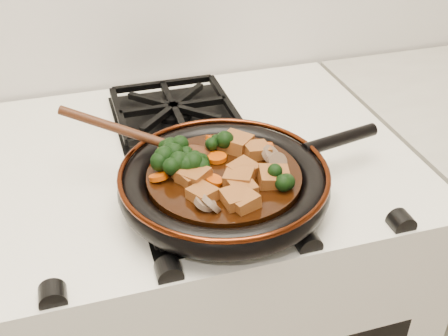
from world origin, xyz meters
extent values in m
cube|color=white|center=(0.00, 1.69, 0.45)|extent=(0.76, 0.60, 0.90)
cylinder|color=black|center=(0.01, 1.53, 0.93)|extent=(0.29, 0.29, 0.01)
torus|color=black|center=(0.01, 1.53, 0.94)|extent=(0.32, 0.32, 0.04)
torus|color=#451909|center=(0.01, 1.53, 0.96)|extent=(0.32, 0.32, 0.01)
cylinder|color=black|center=(0.23, 1.57, 0.96)|extent=(0.14, 0.05, 0.02)
cylinder|color=black|center=(0.01, 1.53, 0.95)|extent=(0.23, 0.23, 0.02)
cube|color=brown|center=(-0.05, 1.59, 0.97)|extent=(0.05, 0.05, 0.03)
cube|color=brown|center=(0.02, 1.45, 0.97)|extent=(0.05, 0.05, 0.03)
cube|color=brown|center=(0.08, 1.49, 0.97)|extent=(0.05, 0.05, 0.03)
cube|color=brown|center=(0.03, 1.50, 0.97)|extent=(0.05, 0.05, 0.03)
cube|color=brown|center=(0.01, 1.46, 0.97)|extent=(0.04, 0.04, 0.02)
cube|color=brown|center=(0.04, 1.52, 0.97)|extent=(0.05, 0.05, 0.02)
cube|color=brown|center=(-0.03, 1.48, 0.97)|extent=(0.05, 0.05, 0.02)
cube|color=brown|center=(0.05, 1.60, 0.97)|extent=(0.07, 0.06, 0.03)
cube|color=brown|center=(-0.04, 1.53, 0.97)|extent=(0.06, 0.06, 0.03)
cube|color=brown|center=(0.08, 1.57, 0.97)|extent=(0.04, 0.04, 0.03)
cube|color=brown|center=(-0.04, 1.53, 0.97)|extent=(0.06, 0.06, 0.03)
cube|color=brown|center=(0.03, 1.48, 0.97)|extent=(0.04, 0.04, 0.02)
cylinder|color=#C54405|center=(-0.08, 1.55, 0.96)|extent=(0.03, 0.03, 0.02)
cylinder|color=#C54405|center=(0.02, 1.63, 0.96)|extent=(0.03, 0.03, 0.02)
cylinder|color=#C54405|center=(0.10, 1.58, 0.96)|extent=(0.03, 0.03, 0.02)
cylinder|color=#C54405|center=(-0.01, 1.52, 0.96)|extent=(0.03, 0.03, 0.01)
cylinder|color=#C54405|center=(0.01, 1.57, 0.96)|extent=(0.03, 0.03, 0.01)
cylinder|color=brown|center=(-0.03, 1.46, 0.97)|extent=(0.03, 0.04, 0.03)
cylinder|color=brown|center=(-0.03, 1.46, 0.97)|extent=(0.03, 0.03, 0.02)
cylinder|color=brown|center=(-0.05, 1.58, 0.97)|extent=(0.03, 0.04, 0.03)
cylinder|color=brown|center=(0.10, 1.53, 0.97)|extent=(0.03, 0.03, 0.03)
cylinder|color=brown|center=(0.10, 1.55, 0.97)|extent=(0.05, 0.05, 0.03)
ellipsoid|color=#401E0D|center=(-0.02, 1.59, 0.96)|extent=(0.07, 0.06, 0.02)
cylinder|color=#401E0D|center=(-0.11, 1.64, 0.99)|extent=(0.02, 0.02, 0.22)
camera|label=1|loc=(-0.18, 0.88, 1.44)|focal=45.00mm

